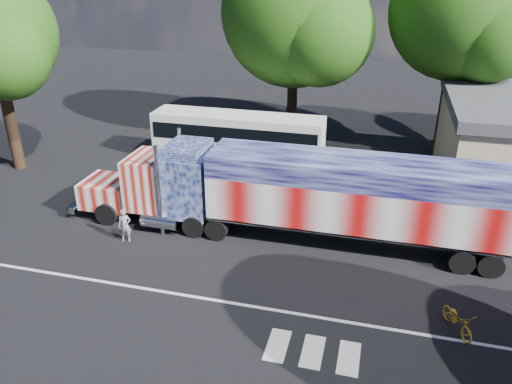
% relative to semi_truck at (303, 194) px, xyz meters
% --- Properties ---
extents(ground, '(100.00, 100.00, 0.00)m').
position_rel_semi_truck_xyz_m(ground, '(-2.31, -2.55, -2.29)').
color(ground, black).
extents(lane_markings, '(30.00, 2.67, 0.01)m').
position_rel_semi_truck_xyz_m(lane_markings, '(-0.60, -6.32, -2.29)').
color(lane_markings, silver).
rests_on(lane_markings, ground).
extents(semi_truck, '(20.91, 3.30, 4.46)m').
position_rel_semi_truck_xyz_m(semi_truck, '(0.00, 0.00, 0.00)').
color(semi_truck, black).
rests_on(semi_truck, ground).
extents(coach_bus, '(10.85, 2.53, 3.16)m').
position_rel_semi_truck_xyz_m(coach_bus, '(-5.62, 8.55, -0.66)').
color(coach_bus, silver).
rests_on(coach_bus, ground).
extents(woman, '(0.69, 0.58, 1.61)m').
position_rel_semi_truck_xyz_m(woman, '(-7.83, -2.33, -1.49)').
color(woman, slate).
rests_on(woman, ground).
extents(bicycle, '(1.35, 1.87, 0.94)m').
position_rel_semi_truck_xyz_m(bicycle, '(6.42, -5.03, -1.83)').
color(bicycle, gold).
rests_on(bicycle, ground).
extents(tree_n_mid, '(10.26, 9.78, 13.60)m').
position_rel_semi_truck_xyz_m(tree_n_mid, '(-3.06, 14.01, 6.36)').
color(tree_n_mid, black).
rests_on(tree_n_mid, ground).
extents(tree_ne_a, '(8.97, 8.54, 13.36)m').
position_rel_semi_truck_xyz_m(tree_ne_a, '(7.14, 14.04, 6.73)').
color(tree_ne_a, black).
rests_on(tree_ne_a, ground).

